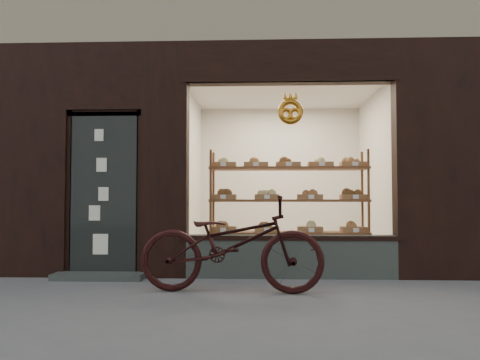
{
  "coord_description": "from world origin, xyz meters",
  "views": [
    {
      "loc": [
        0.04,
        -4.01,
        1.02
      ],
      "look_at": [
        -0.2,
        2.0,
        1.27
      ],
      "focal_mm": 35.0,
      "sensor_mm": 36.0,
      "label": 1
    }
  ],
  "objects": [
    {
      "name": "bicycle",
      "position": [
        -0.27,
        1.13,
        0.53
      ],
      "size": [
        2.06,
        0.83,
        1.06
      ],
      "primitive_type": "imported",
      "rotation": [
        0.0,
        0.0,
        1.51
      ],
      "color": "black",
      "rests_on": "ground"
    },
    {
      "name": "ground",
      "position": [
        0.0,
        0.0,
        0.0
      ],
      "size": [
        90.0,
        90.0,
        0.0
      ],
      "primitive_type": "plane",
      "color": "#55555A"
    },
    {
      "name": "display_shelf",
      "position": [
        0.45,
        2.55,
        0.88
      ],
      "size": [
        2.2,
        0.45,
        1.7
      ],
      "color": "brown",
      "rests_on": "ground"
    }
  ]
}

